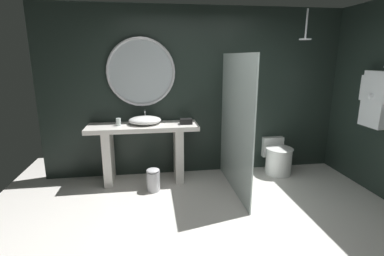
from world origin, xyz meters
name	(u,v)px	position (x,y,z in m)	size (l,w,h in m)	color
ground_plane	(226,237)	(0.00, 0.00, 0.00)	(5.76, 5.76, 0.00)	silver
back_wall_panel	(198,93)	(0.00, 1.90, 1.30)	(4.80, 0.10, 2.60)	#1E2823
vanity_counter	(144,144)	(-0.87, 1.58, 0.58)	(1.62, 0.50, 0.88)	silver
vessel_sink	(145,120)	(-0.84, 1.61, 0.94)	(0.48, 0.39, 0.18)	white
tumbler_cup	(118,122)	(-1.22, 1.58, 0.94)	(0.07, 0.07, 0.11)	silver
tissue_box	(186,121)	(-0.23, 1.54, 0.92)	(0.18, 0.12, 0.08)	black
round_wall_mirror	(141,72)	(-0.87, 1.81, 1.63)	(1.02, 0.04, 1.02)	silver
shower_glass_panel	(235,125)	(0.40, 1.12, 0.95)	(0.02, 1.47, 1.90)	silver
rain_shower_head	(306,35)	(1.43, 1.34, 2.16)	(0.17, 0.17, 0.42)	silver
hanging_bathrobe	(375,97)	(2.21, 0.81, 1.34)	(0.20, 0.55, 0.81)	silver
toilet	(277,158)	(1.27, 1.59, 0.25)	(0.43, 0.59, 0.55)	white
waste_bin	(153,180)	(-0.75, 1.21, 0.17)	(0.19, 0.19, 0.34)	silver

